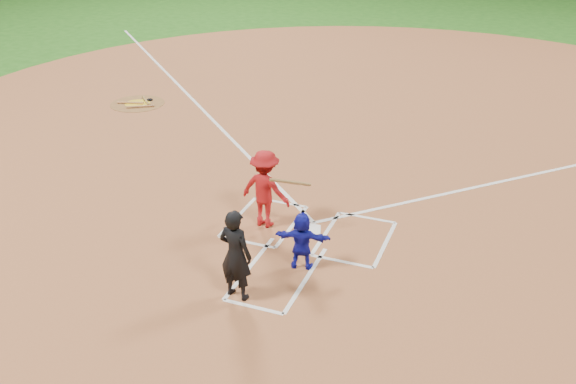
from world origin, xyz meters
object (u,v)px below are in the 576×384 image
(home_plate, at_px, (309,229))
(on_deck_circle, at_px, (138,104))
(umpire, at_px, (236,255))
(catcher, at_px, (302,241))
(batter_at_plate, at_px, (265,189))

(home_plate, bearing_deg, on_deck_circle, -35.96)
(on_deck_circle, height_order, umpire, umpire)
(home_plate, bearing_deg, umpire, 81.58)
(catcher, bearing_deg, batter_at_plate, -55.54)
(home_plate, distance_m, catcher, 1.49)
(on_deck_circle, xyz_separation_m, catcher, (8.05, -6.94, 0.55))
(home_plate, height_order, catcher, catcher)
(home_plate, height_order, batter_at_plate, batter_at_plate)
(home_plate, relative_size, umpire, 0.36)
(catcher, xyz_separation_m, umpire, (-0.72, -1.26, 0.27))
(umpire, bearing_deg, on_deck_circle, -39.57)
(umpire, relative_size, batter_at_plate, 1.01)
(umpire, bearing_deg, catcher, -111.17)
(umpire, distance_m, batter_at_plate, 2.54)
(on_deck_circle, height_order, catcher, catcher)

